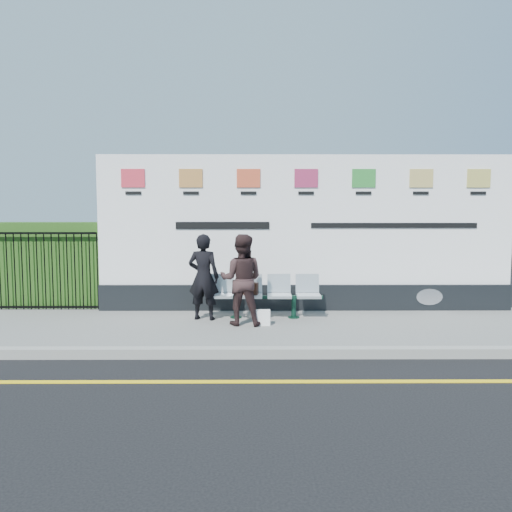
{
  "coord_description": "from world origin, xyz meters",
  "views": [
    {
      "loc": [
        -0.51,
        -5.82,
        2.04
      ],
      "look_at": [
        -0.46,
        2.99,
        1.25
      ],
      "focal_mm": 35.0,
      "sensor_mm": 36.0,
      "label": 1
    }
  ],
  "objects": [
    {
      "name": "kerb",
      "position": [
        0.0,
        1.0,
        0.07
      ],
      "size": [
        14.0,
        0.18,
        0.14
      ],
      "primitive_type": "cube",
      "color": "gray",
      "rests_on": "ground"
    },
    {
      "name": "yellow_line",
      "position": [
        0.0,
        0.0,
        0.0
      ],
      "size": [
        14.0,
        0.1,
        0.01
      ],
      "primitive_type": "cube",
      "color": "yellow",
      "rests_on": "ground"
    },
    {
      "name": "billboard",
      "position": [
        0.5,
        3.85,
        1.42
      ],
      "size": [
        8.0,
        0.3,
        3.0
      ],
      "color": "black",
      "rests_on": "pavement"
    },
    {
      "name": "railing",
      "position": [
        -4.58,
        3.85,
        0.89
      ],
      "size": [
        2.05,
        0.06,
        1.54
      ],
      "primitive_type": null,
      "color": "black",
      "rests_on": "pavement"
    },
    {
      "name": "woman_right",
      "position": [
        -0.71,
        2.54,
        0.89
      ],
      "size": [
        0.81,
        0.67,
        1.54
      ],
      "primitive_type": "imported",
      "rotation": [
        0.0,
        0.0,
        3.03
      ],
      "color": "#312020",
      "rests_on": "pavement"
    },
    {
      "name": "ground",
      "position": [
        0.0,
        0.0,
        0.0
      ],
      "size": [
        80.0,
        80.0,
        0.0
      ],
      "primitive_type": "plane",
      "color": "black"
    },
    {
      "name": "handbag_brown",
      "position": [
        -0.56,
        3.07,
        0.66
      ],
      "size": [
        0.3,
        0.2,
        0.22
      ],
      "primitive_type": "cube",
      "rotation": [
        0.0,
        0.0,
        -0.31
      ],
      "color": "black",
      "rests_on": "bench"
    },
    {
      "name": "bench",
      "position": [
        -0.3,
        3.07,
        0.33
      ],
      "size": [
        2.0,
        0.56,
        0.43
      ],
      "primitive_type": null,
      "rotation": [
        0.0,
        0.0,
        -0.01
      ],
      "color": "silver",
      "rests_on": "pavement"
    },
    {
      "name": "pavement",
      "position": [
        0.0,
        2.5,
        0.06
      ],
      "size": [
        14.0,
        3.0,
        0.12
      ],
      "primitive_type": "cube",
      "color": "slate",
      "rests_on": "ground"
    },
    {
      "name": "woman_left",
      "position": [
        -1.39,
        2.94,
        0.88
      ],
      "size": [
        0.62,
        0.46,
        1.53
      ],
      "primitive_type": "imported",
      "rotation": [
        0.0,
        0.0,
        2.95
      ],
      "color": "black",
      "rests_on": "pavement"
    },
    {
      "name": "carrier_bag_white",
      "position": [
        -0.35,
        2.49,
        0.25
      ],
      "size": [
        0.26,
        0.15,
        0.26
      ],
      "primitive_type": "cube",
      "color": "white",
      "rests_on": "pavement"
    },
    {
      "name": "hedge",
      "position": [
        -4.58,
        4.3,
        0.97
      ],
      "size": [
        2.35,
        0.7,
        1.7
      ],
      "primitive_type": "cube",
      "color": "#285218",
      "rests_on": "pavement"
    }
  ]
}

